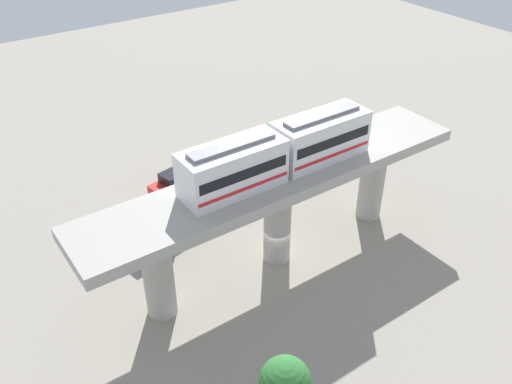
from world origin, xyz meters
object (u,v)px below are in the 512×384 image
object	(u,v)px
tree_near_viaduct	(285,382)
tree_mid_lot	(267,138)
parked_car_blue	(156,242)
train	(279,152)
parked_car_red	(174,183)

from	to	relation	value
tree_near_viaduct	tree_mid_lot	xyz separation A→B (m)	(-21.51, 14.53, -0.44)
parked_car_blue	train	bearing A→B (deg)	37.26
train	parked_car_red	world-z (taller)	train
train	tree_mid_lot	bearing A→B (deg)	146.96
parked_car_blue	parked_car_red	bearing A→B (deg)	131.13
train	tree_near_viaduct	xyz separation A→B (m)	(10.75, -7.53, -5.42)
train	tree_mid_lot	distance (m)	14.11
train	parked_car_blue	world-z (taller)	train
parked_car_red	tree_mid_lot	size ratio (longest dim) A/B	1.07
parked_car_blue	tree_mid_lot	xyz separation A→B (m)	(-5.01, 13.60, 2.17)
parked_car_red	parked_car_blue	bearing A→B (deg)	-48.45
parked_car_blue	tree_mid_lot	size ratio (longest dim) A/B	1.07
parked_car_blue	tree_near_viaduct	bearing A→B (deg)	-14.93
parked_car_red	tree_near_viaduct	xyz separation A→B (m)	(22.80, -5.71, 2.62)
train	tree_mid_lot	size ratio (longest dim) A/B	3.25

